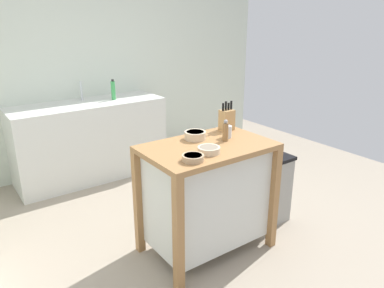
{
  "coord_description": "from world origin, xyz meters",
  "views": [
    {
      "loc": [
        -1.61,
        -2.03,
        1.8
      ],
      "look_at": [
        -0.02,
        0.21,
        0.84
      ],
      "focal_mm": 34.55,
      "sensor_mm": 36.0,
      "label": 1
    }
  ],
  "objects": [
    {
      "name": "ground_plane",
      "position": [
        0.0,
        0.0,
        0.0
      ],
      "size": [
        5.9,
        5.9,
        0.0
      ],
      "primitive_type": "plane",
      "color": "gray",
      "rests_on": "ground"
    },
    {
      "name": "wall_back",
      "position": [
        0.0,
        2.27,
        1.3
      ],
      "size": [
        4.9,
        0.1,
        2.6
      ],
      "primitive_type": "cube",
      "color": "silver",
      "rests_on": "ground"
    },
    {
      "name": "kitchen_island",
      "position": [
        -0.02,
        0.01,
        0.5
      ],
      "size": [
        0.97,
        0.62,
        0.89
      ],
      "color": "#9E7042",
      "rests_on": "ground"
    },
    {
      "name": "knife_block",
      "position": [
        0.35,
        0.22,
        0.98
      ],
      "size": [
        0.11,
        0.09,
        0.24
      ],
      "color": "tan",
      "rests_on": "kitchen_island"
    },
    {
      "name": "bowl_stoneware_deep",
      "position": [
        -0.01,
        0.17,
        0.92
      ],
      "size": [
        0.17,
        0.17,
        0.06
      ],
      "color": "beige",
      "rests_on": "kitchen_island"
    },
    {
      "name": "bowl_ceramic_wide",
      "position": [
        -0.11,
        -0.13,
        0.92
      ],
      "size": [
        0.16,
        0.16,
        0.04
      ],
      "color": "beige",
      "rests_on": "kitchen_island"
    },
    {
      "name": "bowl_ceramic_small",
      "position": [
        -0.29,
        -0.19,
        0.91
      ],
      "size": [
        0.15,
        0.15,
        0.04
      ],
      "color": "tan",
      "rests_on": "kitchen_island"
    },
    {
      "name": "drinking_cup",
      "position": [
        0.22,
        0.06,
        0.94
      ],
      "size": [
        0.07,
        0.07,
        0.1
      ],
      "color": "silver",
      "rests_on": "kitchen_island"
    },
    {
      "name": "pepper_grinder",
      "position": [
        0.15,
        -0.0,
        0.97
      ],
      "size": [
        0.04,
        0.04,
        0.17
      ],
      "color": "olive",
      "rests_on": "kitchen_island"
    },
    {
      "name": "trash_bin",
      "position": [
        0.71,
        0.02,
        0.32
      ],
      "size": [
        0.36,
        0.28,
        0.63
      ],
      "color": "gray",
      "rests_on": "ground"
    },
    {
      "name": "sink_counter",
      "position": [
        -0.23,
        1.92,
        0.44
      ],
      "size": [
        1.68,
        0.6,
        0.88
      ],
      "color": "silver",
      "rests_on": "ground"
    },
    {
      "name": "sink_faucet",
      "position": [
        -0.23,
        2.06,
        0.99
      ],
      "size": [
        0.02,
        0.02,
        0.22
      ],
      "color": "#B7BCC1",
      "rests_on": "sink_counter"
    },
    {
      "name": "bottle_dish_soap",
      "position": [
        0.08,
        1.89,
        0.99
      ],
      "size": [
        0.05,
        0.05,
        0.23
      ],
      "color": "green",
      "rests_on": "sink_counter"
    }
  ]
}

